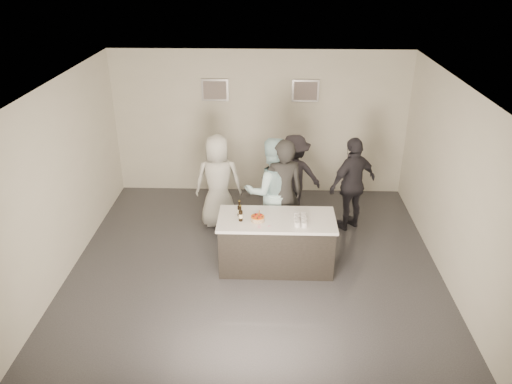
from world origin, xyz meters
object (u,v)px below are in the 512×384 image
beer_bottle_a (239,209)px  person_guest_back (294,176)px  cake (258,219)px  bar_counter (276,243)px  beer_bottle_b (241,213)px  person_main_black (282,194)px  person_main_blue (271,191)px  person_guest_right (353,184)px  person_guest_left (218,182)px

beer_bottle_a → person_guest_back: person_guest_back is taller
cake → beer_bottle_a: size_ratio=0.82×
bar_counter → beer_bottle_a: beer_bottle_a is taller
beer_bottle_b → person_main_black: 1.05m
beer_bottle_a → person_main_blue: person_main_blue is taller
beer_bottle_a → person_guest_right: bearing=33.4°
person_main_black → person_main_blue: bearing=-46.2°
beer_bottle_a → cake: bearing=-27.7°
bar_counter → person_guest_left: size_ratio=1.05×
person_main_black → person_guest_back: 1.18m
person_main_black → person_guest_right: size_ratio=1.11×
person_main_blue → person_guest_right: person_main_blue is taller
beer_bottle_a → person_main_blue: (0.50, 0.79, -0.06)m
person_main_black → person_guest_right: bearing=-164.0°
beer_bottle_b → person_guest_right: (1.95, 1.46, -0.14)m
person_guest_left → person_guest_right: size_ratio=1.00×
bar_counter → beer_bottle_b: beer_bottle_b is taller
bar_counter → beer_bottle_a: bearing=174.0°
cake → person_guest_back: person_guest_back is taller
beer_bottle_b → person_guest_back: person_guest_back is taller
bar_counter → cake: bearing=-162.8°
bar_counter → person_main_black: bearing=82.2°
cake → person_guest_right: (1.68, 1.46, -0.05)m
person_guest_right → bar_counter: bearing=10.1°
bar_counter → cake: 0.58m
cake → person_guest_left: bearing=117.6°
beer_bottle_a → person_guest_right: size_ratio=0.15×
person_guest_left → person_guest_right: person_guest_left is taller
cake → person_main_black: person_main_black is taller
bar_counter → person_main_black: person_main_black is taller
person_main_black → person_guest_left: bearing=-40.5°
bar_counter → beer_bottle_b: bearing=-170.3°
person_guest_right → person_main_blue: bearing=-15.3°
cake → person_main_blue: (0.20, 0.94, 0.03)m
person_main_black → person_guest_left: (-1.17, 0.67, -0.09)m
person_guest_right → cake: bearing=6.4°
beer_bottle_a → person_guest_left: person_guest_left is taller
person_main_blue → person_guest_back: size_ratio=1.19×
beer_bottle_b → person_guest_back: bearing=65.3°
beer_bottle_b → person_main_black: bearing=50.8°
beer_bottle_a → person_guest_right: person_guest_right is taller
person_guest_right → person_guest_back: bearing=-59.5°
bar_counter → person_main_blue: bearing=96.3°
person_guest_left → person_guest_back: 1.48m
bar_counter → person_main_black: size_ratio=0.95×
beer_bottle_a → person_guest_left: bearing=109.8°
person_main_black → person_main_blue: person_main_black is taller
beer_bottle_b → person_guest_right: person_guest_right is taller
beer_bottle_b → bar_counter: bearing=9.7°
person_main_black → person_guest_left: person_main_black is taller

